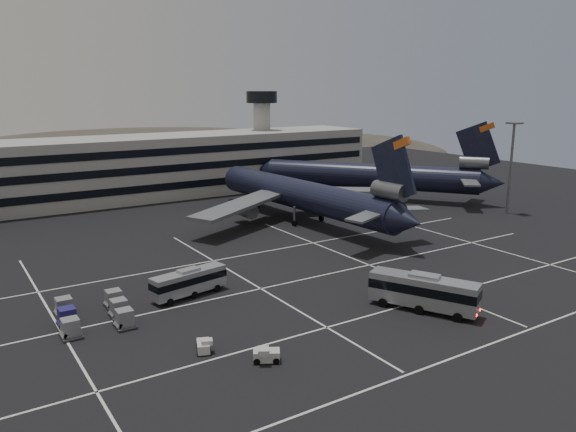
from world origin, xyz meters
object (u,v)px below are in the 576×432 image
object	(u,v)px
bus_near	(424,291)
uld_cluster	(94,312)
bus_far	(189,281)
tug_a	(203,346)
trijet_main	(303,195)

from	to	relation	value
bus_near	uld_cluster	world-z (taller)	bus_near
bus_near	bus_far	xyz separation A→B (m)	(-20.67, 18.73, -0.49)
bus_near	tug_a	world-z (taller)	bus_near
uld_cluster	bus_near	bearing A→B (deg)	-28.06
bus_near	uld_cluster	bearing A→B (deg)	124.69
bus_far	bus_near	bearing A→B (deg)	-143.08
bus_near	uld_cluster	size ratio (longest dim) A/B	1.28
trijet_main	tug_a	size ratio (longest dim) A/B	23.53
bus_near	bus_far	bearing A→B (deg)	110.57
bus_near	uld_cluster	xyz separation A→B (m)	(-32.45, 17.30, -1.40)
uld_cluster	trijet_main	bearing A→B (deg)	29.67
bus_near	uld_cluster	distance (m)	36.80
trijet_main	bus_near	xyz separation A→B (m)	(-12.76, -43.06, -2.87)
trijet_main	bus_near	bearing A→B (deg)	-109.84
tug_a	uld_cluster	world-z (taller)	uld_cluster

